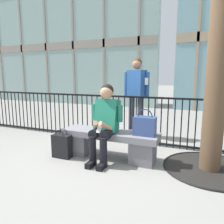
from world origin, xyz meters
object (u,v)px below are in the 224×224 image
object	(u,v)px
shopping_bag	(62,146)
bystander_at_railing	(136,92)
handbag_on_bench	(145,126)
stone_bench	(110,142)
seated_person_with_phone	(105,120)

from	to	relation	value
shopping_bag	bystander_at_railing	size ratio (longest dim) A/B	0.28
handbag_on_bench	shopping_bag	distance (m)	1.40
stone_bench	seated_person_with_phone	xyz separation A→B (m)	(-0.03, -0.13, 0.38)
stone_bench	seated_person_with_phone	distance (m)	0.40
stone_bench	seated_person_with_phone	world-z (taller)	seated_person_with_phone
handbag_on_bench	shopping_bag	xyz separation A→B (m)	(-1.31, -0.29, -0.40)
handbag_on_bench	bystander_at_railing	bearing A→B (deg)	111.40
handbag_on_bench	bystander_at_railing	distance (m)	1.49
stone_bench	seated_person_with_phone	bearing A→B (deg)	-102.00
seated_person_with_phone	bystander_at_railing	size ratio (longest dim) A/B	0.71
seated_person_with_phone	stone_bench	bearing A→B (deg)	78.00
stone_bench	handbag_on_bench	world-z (taller)	handbag_on_bench
handbag_on_bench	bystander_at_railing	size ratio (longest dim) A/B	0.24
stone_bench	shopping_bag	world-z (taller)	shopping_bag
stone_bench	bystander_at_railing	xyz separation A→B (m)	(0.06, 1.33, 0.73)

